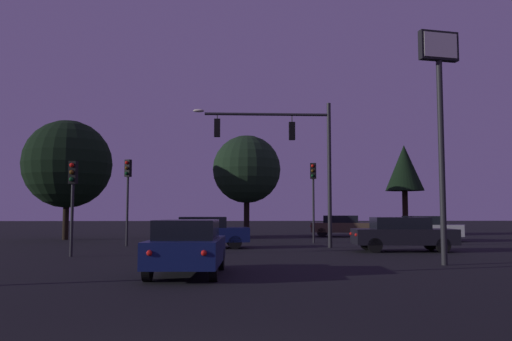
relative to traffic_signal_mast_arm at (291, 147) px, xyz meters
name	(u,v)px	position (x,y,z in m)	size (l,w,h in m)	color
ground_plane	(225,244)	(-3.30, 3.58, -4.98)	(168.00, 168.00, 0.00)	black
traffic_signal_mast_arm	(291,147)	(0.00, 0.00, 0.00)	(6.91, 0.42, 7.23)	#232326
traffic_light_corner_left	(313,186)	(1.69, 3.81, -1.77)	(0.37, 0.39, 4.55)	#232326
traffic_light_corner_right	(128,185)	(-8.36, 1.60, -1.81)	(0.37, 0.39, 4.48)	#232326
traffic_light_median	(73,188)	(-9.20, -4.98, -2.30)	(0.34, 0.37, 3.76)	#232326
car_nearside_lane	(188,246)	(-4.11, -11.38, -4.18)	(2.02, 4.28, 1.52)	#0F1947
car_crossing_left	(403,233)	(4.68, -2.75, -4.18)	(4.57, 2.05, 1.52)	black
car_crossing_right	(205,232)	(-4.24, -0.23, -4.18)	(4.35, 2.15, 1.52)	#0F1947
car_far_lane	(343,226)	(5.03, 11.95, -4.18)	(4.81, 2.78, 1.52)	#473828
car_parked_lot	(425,228)	(8.86, 5.85, -4.18)	(4.76, 3.51, 1.52)	gray
store_sign_illuminated	(440,95)	(4.09, -8.88, 0.71)	(1.42, 0.53, 7.85)	#232326
tree_behind_sign	(404,169)	(11.02, 16.20, 0.32)	(3.09, 3.09, 7.23)	black
tree_left_far	(67,164)	(-13.56, 8.28, -0.13)	(5.65, 5.65, 7.68)	black
tree_center_horizon	(247,169)	(-1.91, 11.70, -0.15)	(4.86, 4.86, 7.27)	black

